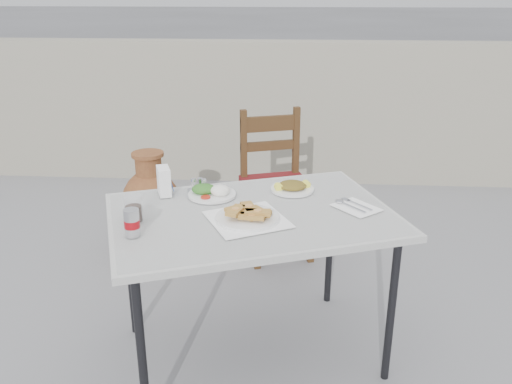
# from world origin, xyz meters

# --- Properties ---
(ground) EXTENTS (80.00, 80.00, 0.00)m
(ground) POSITION_xyz_m (0.00, 0.00, 0.00)
(ground) COLOR slate
(ground) RESTS_ON ground
(cafe_table) EXTENTS (1.41, 1.17, 0.73)m
(cafe_table) POSITION_xyz_m (0.03, -0.01, 0.68)
(cafe_table) COLOR black
(cafe_table) RESTS_ON ground
(pide_plate) EXTENTS (0.41, 0.41, 0.06)m
(pide_plate) POSITION_xyz_m (0.02, -0.09, 0.76)
(pide_plate) COLOR white
(pide_plate) RESTS_ON cafe_table
(salad_rice_plate) EXTENTS (0.22, 0.22, 0.06)m
(salad_rice_plate) POSITION_xyz_m (-0.17, 0.17, 0.75)
(salad_rice_plate) COLOR white
(salad_rice_plate) RESTS_ON cafe_table
(salad_chopped_plate) EXTENTS (0.21, 0.21, 0.04)m
(salad_chopped_plate) POSITION_xyz_m (0.20, 0.27, 0.75)
(salad_chopped_plate) COLOR white
(salad_chopped_plate) RESTS_ON cafe_table
(soda_can) EXTENTS (0.06, 0.06, 0.11)m
(soda_can) POSITION_xyz_m (-0.41, -0.27, 0.79)
(soda_can) COLOR silver
(soda_can) RESTS_ON cafe_table
(cola_glass) EXTENTS (0.07, 0.07, 0.11)m
(cola_glass) POSITION_xyz_m (-0.45, -0.13, 0.78)
(cola_glass) COLOR white
(cola_glass) RESTS_ON cafe_table
(napkin_holder) EXTENTS (0.09, 0.12, 0.13)m
(napkin_holder) POSITION_xyz_m (-0.39, 0.18, 0.79)
(napkin_holder) COLOR white
(napkin_holder) RESTS_ON cafe_table
(condiment_caddy) EXTENTS (0.12, 0.12, 0.07)m
(condiment_caddy) POSITION_xyz_m (-0.23, 0.22, 0.75)
(condiment_caddy) COLOR silver
(condiment_caddy) RESTS_ON cafe_table
(cutlery_napkin) EXTENTS (0.23, 0.24, 0.01)m
(cutlery_napkin) POSITION_xyz_m (0.47, 0.08, 0.73)
(cutlery_napkin) COLOR white
(cutlery_napkin) RESTS_ON cafe_table
(chair) EXTENTS (0.51, 0.51, 0.92)m
(chair) POSITION_xyz_m (0.10, 1.07, 0.47)
(chair) COLOR #351E0E
(chair) RESTS_ON ground
(terracotta_urn) EXTENTS (0.39, 0.39, 0.67)m
(terracotta_urn) POSITION_xyz_m (-0.69, 1.01, 0.31)
(terracotta_urn) COLOR brown
(terracotta_urn) RESTS_ON ground
(back_wall) EXTENTS (6.00, 0.25, 1.20)m
(back_wall) POSITION_xyz_m (0.00, 2.50, 0.60)
(back_wall) COLOR gray
(back_wall) RESTS_ON ground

